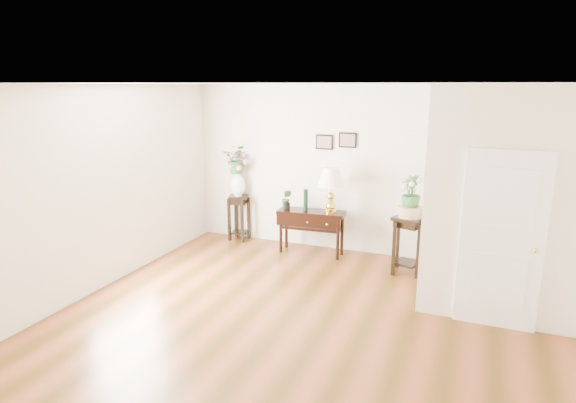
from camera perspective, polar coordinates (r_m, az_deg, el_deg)
The scene contains 20 objects.
floor at distance 5.97m, azimuth 1.95°, elevation -14.16°, with size 6.00×5.50×0.02m, color brown.
ceiling at distance 5.28m, azimuth 2.21°, elevation 13.80°, with size 6.00×5.50×0.02m, color white.
wall_back at distance 8.04m, azimuth 8.75°, elevation 3.60°, with size 6.00×0.02×2.80m, color beige.
wall_front at distance 3.17m, azimuth -15.51°, elevation -12.91°, with size 6.00×0.02×2.80m, color beige.
wall_left at distance 7.03m, azimuth -21.59°, elevation 1.34°, with size 0.02×5.50×2.80m, color beige.
partition at distance 6.89m, azimuth 24.03°, elevation 0.87°, with size 1.80×1.95×2.80m, color beige.
door at distance 6.01m, azimuth 23.97°, elevation -4.35°, with size 0.90×0.05×2.10m, color white.
art_print_left at distance 8.13m, azimuth 4.33°, elevation 7.04°, with size 0.30×0.02×0.25m, color black.
art_print_right at distance 8.01m, azimuth 7.09°, elevation 7.24°, with size 0.30×0.02×0.25m, color black.
wall_ornament at distance 6.94m, azimuth 16.72°, elevation 7.01°, with size 0.51×0.51×0.07m, color gold.
console_table at distance 8.10m, azimuth 2.76°, elevation -3.66°, with size 1.12×0.37×0.75m, color black.
table_lamp at distance 7.81m, azimuth 5.10°, elevation 1.15°, with size 0.43×0.43×0.76m, color gold.
green_vase at distance 7.98m, azimuth 2.11°, elevation 0.14°, with size 0.07×0.07×0.36m, color black.
potted_plant at distance 8.11m, azimuth -0.18°, elevation 0.24°, with size 0.17×0.14×0.31m, color #2C5E2A.
plant_stand_a at distance 8.85m, azimuth -5.83°, elevation -1.91°, with size 0.32×0.32×0.83m, color black.
porcelain_vase at distance 8.70m, azimuth -5.94°, elevation 2.16°, with size 0.26×0.26×0.46m, color white, non-canonical shape.
lily_arrangement at distance 8.63m, azimuth -6.01°, elevation 5.00°, with size 0.47×0.41×0.52m, color #2C5E2A.
plant_stand_b at distance 7.48m, azimuth 14.03°, elevation -5.02°, with size 0.41×0.41×0.88m, color black.
ceramic_bowl at distance 7.34m, azimuth 14.26°, elevation -1.18°, with size 0.35×0.35×0.16m, color beige.
narcissus at distance 7.27m, azimuth 14.40°, elevation 1.05°, with size 0.28×0.28×0.50m, color #2C5E2A.
Camera 1 is at (1.78, -4.97, 2.79)m, focal length 30.00 mm.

